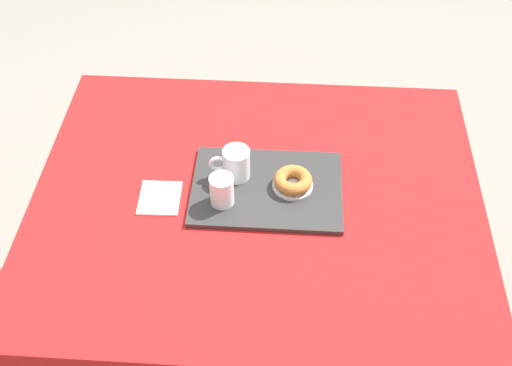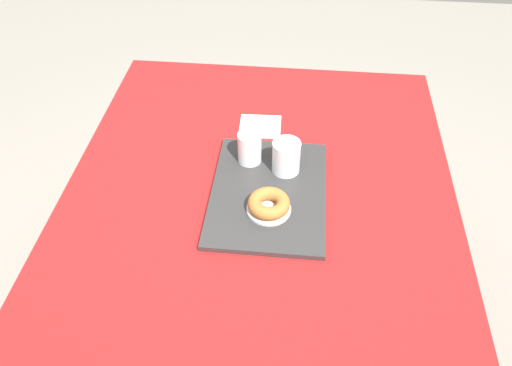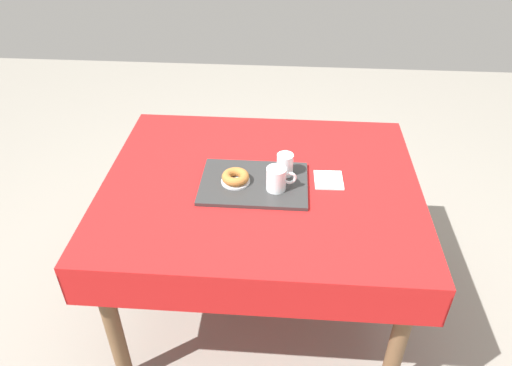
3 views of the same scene
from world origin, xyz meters
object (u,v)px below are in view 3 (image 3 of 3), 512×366
at_px(serving_tray, 254,183).
at_px(paper_napkin, 329,180).
at_px(tea_mug_left, 277,179).
at_px(water_glass_near, 285,165).
at_px(dining_table, 261,200).
at_px(donut_plate_left, 236,181).
at_px(sugar_donut_left, 235,177).

xyz_separation_m(serving_tray, paper_napkin, (0.29, 0.05, -0.00)).
xyz_separation_m(tea_mug_left, water_glass_near, (0.03, 0.10, -0.00)).
height_order(dining_table, donut_plate_left, donut_plate_left).
xyz_separation_m(sugar_donut_left, paper_napkin, (0.37, 0.06, -0.04)).
distance_m(serving_tray, donut_plate_left, 0.07).
distance_m(dining_table, serving_tray, 0.11).
height_order(tea_mug_left, sugar_donut_left, tea_mug_left).
bearing_deg(tea_mug_left, paper_napkin, 23.61).
height_order(dining_table, water_glass_near, water_glass_near).
bearing_deg(paper_napkin, serving_tray, -170.30).
xyz_separation_m(donut_plate_left, paper_napkin, (0.37, 0.06, -0.02)).
relative_size(dining_table, serving_tray, 2.99).
relative_size(sugar_donut_left, paper_napkin, 0.86).
bearing_deg(water_glass_near, paper_napkin, -4.17).
relative_size(serving_tray, tea_mug_left, 3.61).
height_order(serving_tray, paper_napkin, serving_tray).
bearing_deg(water_glass_near, tea_mug_left, -105.67).
bearing_deg(serving_tray, dining_table, 45.32).
bearing_deg(dining_table, tea_mug_left, -45.63).
bearing_deg(donut_plate_left, dining_table, 18.44).
bearing_deg(paper_napkin, water_glass_near, 175.83).
height_order(tea_mug_left, donut_plate_left, tea_mug_left).
relative_size(dining_table, tea_mug_left, 10.78).
bearing_deg(water_glass_near, dining_table, -158.21).
relative_size(donut_plate_left, paper_napkin, 0.90).
xyz_separation_m(serving_tray, sugar_donut_left, (-0.07, -0.01, 0.03)).
xyz_separation_m(dining_table, sugar_donut_left, (-0.10, -0.03, 0.13)).
height_order(donut_plate_left, sugar_donut_left, sugar_donut_left).
distance_m(dining_table, donut_plate_left, 0.15).
height_order(serving_tray, donut_plate_left, donut_plate_left).
distance_m(tea_mug_left, paper_napkin, 0.23).
xyz_separation_m(serving_tray, water_glass_near, (0.12, 0.06, 0.05)).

